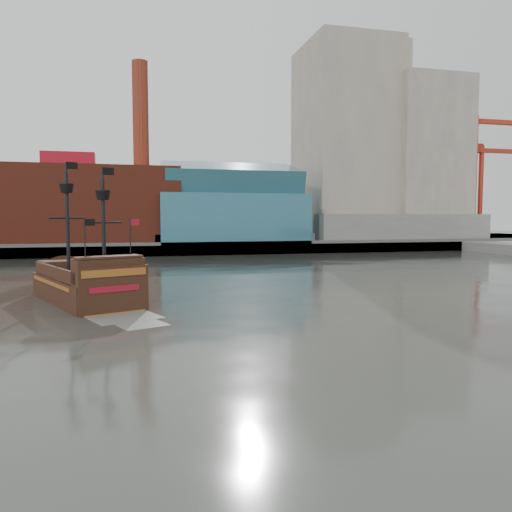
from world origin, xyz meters
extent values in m
plane|color=#2A2C27|center=(0.00, 0.00, 0.00)|extent=(400.00, 400.00, 0.00)
cube|color=slate|center=(0.00, 92.00, 1.00)|extent=(220.00, 60.00, 2.00)
cube|color=#4C4C49|center=(0.00, 62.50, 1.30)|extent=(220.00, 1.00, 2.60)
cube|color=maroon|center=(-22.00, 72.00, 9.50)|extent=(42.00, 18.00, 15.00)
cube|color=#2B6374|center=(10.00, 70.00, 7.00)|extent=(30.00, 16.00, 10.00)
cube|color=#A99E8C|center=(40.00, 80.00, 25.00)|extent=(20.00, 22.00, 46.00)
cube|color=#AB9F8F|center=(58.00, 76.00, 21.00)|extent=(18.00, 18.00, 38.00)
cube|color=#A99E8C|center=(50.00, 97.00, 28.00)|extent=(24.00, 20.00, 52.00)
cube|color=slate|center=(48.00, 66.00, 5.00)|extent=(40.00, 6.00, 6.00)
cylinder|color=maroon|center=(-8.00, 74.00, 28.00)|extent=(3.20, 3.20, 22.00)
cube|color=#2B6374|center=(10.00, 70.00, 15.00)|extent=(28.00, 14.94, 8.78)
cube|color=slate|center=(78.00, 82.00, 3.50)|extent=(4.00, 4.00, 3.00)
cylinder|color=#A62A1B|center=(78.00, 82.00, 18.00)|extent=(1.40, 1.40, 32.00)
cube|color=#A62A1B|center=(85.00, 82.00, 32.50)|extent=(20.00, 1.20, 1.20)
cube|color=#A62A1B|center=(75.00, 82.00, 33.00)|extent=(5.00, 2.50, 2.50)
cube|color=slate|center=(88.00, 92.00, 3.50)|extent=(4.00, 4.00, 3.00)
cylinder|color=#A62A1B|center=(88.00, 92.00, 15.00)|extent=(1.40, 1.40, 26.00)
cube|color=#A62A1B|center=(93.60, 92.00, 26.50)|extent=(16.00, 1.20, 1.20)
cube|color=#A62A1B|center=(85.00, 92.00, 27.00)|extent=(5.00, 2.50, 2.50)
cube|color=black|center=(-14.44, 12.56, 0.67)|extent=(10.22, 14.46, 2.89)
cube|color=#4C2B1B|center=(-14.44, 12.56, 2.28)|extent=(9.19, 13.01, 0.33)
cube|color=black|center=(-16.47, 17.50, 2.67)|extent=(5.39, 4.27, 1.11)
cube|color=black|center=(-12.25, 7.21, 3.11)|extent=(5.56, 3.65, 2.00)
cube|color=black|center=(-11.86, 6.26, 1.33)|extent=(5.15, 2.33, 4.45)
cube|color=#96511D|center=(-11.80, 6.12, 3.11)|extent=(4.66, 1.98, 0.56)
cube|color=maroon|center=(-11.80, 6.12, 1.89)|extent=(3.64, 1.56, 0.44)
cylinder|color=black|center=(-15.90, 13.76, 6.79)|extent=(0.41, 0.41, 8.68)
cylinder|color=black|center=(-12.76, 11.09, 6.45)|extent=(0.41, 0.41, 8.01)
cone|color=black|center=(-15.90, 13.76, 9.79)|extent=(1.60, 1.60, 0.78)
cone|color=black|center=(-12.76, 11.09, 9.12)|extent=(1.60, 1.60, 0.78)
cube|color=black|center=(-15.44, 13.95, 11.79)|extent=(0.94, 0.41, 0.61)
cube|color=black|center=(-12.29, 11.28, 11.12)|extent=(0.94, 0.41, 0.61)
cube|color=gray|center=(-11.15, 4.53, 0.01)|extent=(5.89, 5.50, 0.02)
camera|label=1|loc=(-10.65, -32.65, 7.26)|focal=35.00mm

